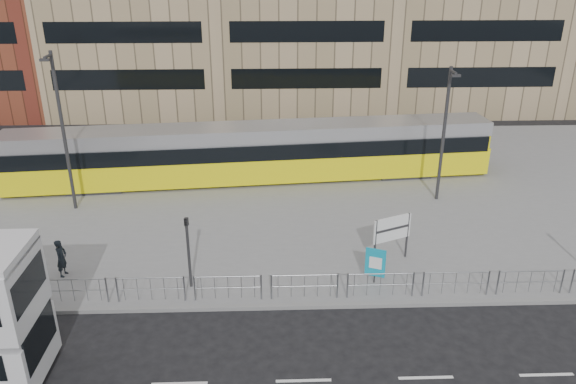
{
  "coord_description": "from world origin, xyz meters",
  "views": [
    {
      "loc": [
        1.0,
        -18.27,
        12.76
      ],
      "look_at": [
        1.84,
        6.0,
        2.39
      ],
      "focal_mm": 35.0,
      "sensor_mm": 36.0,
      "label": 1
    }
  ],
  "objects_px": {
    "traffic_light_west": "(188,244)",
    "lamp_post_east": "(445,129)",
    "station_sign": "(392,231)",
    "ad_panel": "(375,263)",
    "lamp_post_west": "(62,127)",
    "tram": "(253,153)",
    "pedestrian": "(61,258)"
  },
  "relations": [
    {
      "from": "traffic_light_west",
      "to": "lamp_post_east",
      "type": "bearing_deg",
      "value": 43.99
    },
    {
      "from": "station_sign",
      "to": "ad_panel",
      "type": "bearing_deg",
      "value": -143.76
    },
    {
      "from": "station_sign",
      "to": "traffic_light_west",
      "type": "bearing_deg",
      "value": 167.87
    },
    {
      "from": "station_sign",
      "to": "lamp_post_west",
      "type": "relative_size",
      "value": 0.26
    },
    {
      "from": "tram",
      "to": "lamp_post_west",
      "type": "distance_m",
      "value": 10.62
    },
    {
      "from": "tram",
      "to": "station_sign",
      "type": "height_order",
      "value": "tram"
    },
    {
      "from": "station_sign",
      "to": "traffic_light_west",
      "type": "xyz_separation_m",
      "value": [
        -8.57,
        -1.77,
        0.48
      ]
    },
    {
      "from": "traffic_light_west",
      "to": "lamp_post_west",
      "type": "bearing_deg",
      "value": 142.44
    },
    {
      "from": "traffic_light_west",
      "to": "lamp_post_east",
      "type": "relative_size",
      "value": 0.42
    },
    {
      "from": "ad_panel",
      "to": "lamp_post_west",
      "type": "relative_size",
      "value": 0.19
    },
    {
      "from": "ad_panel",
      "to": "traffic_light_west",
      "type": "bearing_deg",
      "value": -157.69
    },
    {
      "from": "pedestrian",
      "to": "lamp_post_east",
      "type": "height_order",
      "value": "lamp_post_east"
    },
    {
      "from": "lamp_post_west",
      "to": "lamp_post_east",
      "type": "height_order",
      "value": "lamp_post_west"
    },
    {
      "from": "pedestrian",
      "to": "ad_panel",
      "type": "bearing_deg",
      "value": -84.92
    },
    {
      "from": "tram",
      "to": "ad_panel",
      "type": "height_order",
      "value": "tram"
    },
    {
      "from": "traffic_light_west",
      "to": "tram",
      "type": "bearing_deg",
      "value": 89.06
    },
    {
      "from": "ad_panel",
      "to": "lamp_post_west",
      "type": "xyz_separation_m",
      "value": [
        -14.72,
        7.85,
        3.61
      ]
    },
    {
      "from": "lamp_post_east",
      "to": "tram",
      "type": "bearing_deg",
      "value": 161.9
    },
    {
      "from": "station_sign",
      "to": "ad_panel",
      "type": "height_order",
      "value": "station_sign"
    },
    {
      "from": "ad_panel",
      "to": "lamp_post_west",
      "type": "distance_m",
      "value": 17.07
    },
    {
      "from": "traffic_light_west",
      "to": "pedestrian",
      "type": "bearing_deg",
      "value": 179.38
    },
    {
      "from": "ad_panel",
      "to": "traffic_light_west",
      "type": "relative_size",
      "value": 0.51
    },
    {
      "from": "station_sign",
      "to": "lamp_post_east",
      "type": "bearing_deg",
      "value": 35.28
    },
    {
      "from": "pedestrian",
      "to": "traffic_light_west",
      "type": "bearing_deg",
      "value": -91.22
    },
    {
      "from": "tram",
      "to": "pedestrian",
      "type": "relative_size",
      "value": 17.29
    },
    {
      "from": "tram",
      "to": "station_sign",
      "type": "relative_size",
      "value": 13.22
    },
    {
      "from": "tram",
      "to": "ad_panel",
      "type": "bearing_deg",
      "value": -71.24
    },
    {
      "from": "ad_panel",
      "to": "pedestrian",
      "type": "bearing_deg",
      "value": -162.35
    },
    {
      "from": "ad_panel",
      "to": "station_sign",
      "type": "bearing_deg",
      "value": 82.16
    },
    {
      "from": "pedestrian",
      "to": "lamp_post_west",
      "type": "height_order",
      "value": "lamp_post_west"
    },
    {
      "from": "traffic_light_west",
      "to": "lamp_post_west",
      "type": "height_order",
      "value": "lamp_post_west"
    },
    {
      "from": "ad_panel",
      "to": "pedestrian",
      "type": "height_order",
      "value": "pedestrian"
    }
  ]
}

